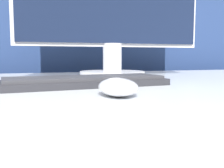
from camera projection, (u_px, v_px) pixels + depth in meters
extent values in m
cube|color=navy|center=(77.00, 100.00, 1.37)|extent=(5.00, 0.03, 1.18)
ellipsoid|color=white|center=(118.00, 87.00, 0.49)|extent=(0.09, 0.13, 0.03)
cube|color=#28282D|center=(85.00, 83.00, 0.65)|extent=(0.42, 0.17, 0.02)
cube|color=#38383D|center=(85.00, 78.00, 0.65)|extent=(0.39, 0.16, 0.01)
cylinder|color=silver|center=(112.00, 74.00, 0.95)|extent=(0.23, 0.23, 0.02)
cylinder|color=silver|center=(112.00, 57.00, 0.94)|extent=(0.07, 0.07, 0.10)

